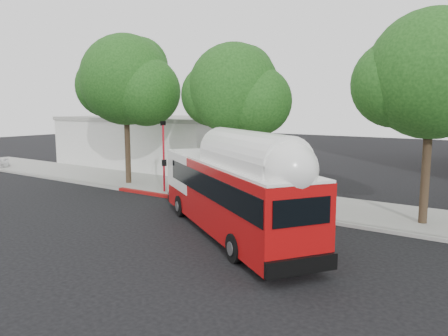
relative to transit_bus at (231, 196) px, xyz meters
The scene contains 10 objects.
ground 3.30m from the transit_bus, behind, with size 120.00×120.00×0.00m, color black.
sidewalk 7.29m from the transit_bus, 113.78° to the left, with size 60.00×5.00×0.15m, color gray.
curb_strip 5.10m from the transit_bus, 126.23° to the left, with size 60.00×0.30×0.15m, color gray.
red_curb_segment 7.23m from the transit_bus, 146.28° to the left, with size 10.00×0.32×0.16m, color maroon.
street_tree_left 13.64m from the transit_bus, 153.92° to the left, with size 6.67×5.80×9.74m.
street_tree_mid 8.21m from the transit_bus, 119.69° to the left, with size 5.75×5.00×8.62m.
street_tree_right 9.96m from the transit_bus, 41.84° to the left, with size 6.21×5.40×9.18m.
low_commercial_bldg 21.94m from the transit_bus, 140.28° to the left, with size 16.20×10.20×4.25m.
transit_bus is the anchor object (origin of this frame).
signal_pole 9.18m from the transit_bus, 149.50° to the left, with size 0.12×0.41×4.31m.
Camera 1 is at (12.43, -14.26, 5.18)m, focal length 35.00 mm.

